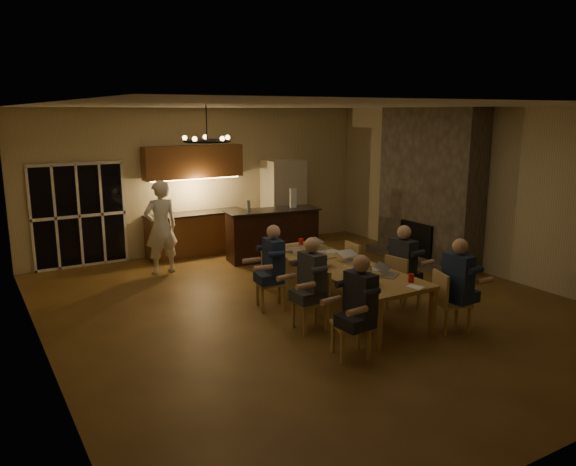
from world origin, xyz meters
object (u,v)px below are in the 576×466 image
at_px(can_silver, 369,270).
at_px(plate_near, 378,269).
at_px(chair_right_mid, 403,282).
at_px(mug_front, 354,267).
at_px(can_right, 348,255).
at_px(chair_right_far, 362,266).
at_px(chair_left_near, 351,324).
at_px(chair_right_near, 452,302).
at_px(person_right_mid, 403,268).
at_px(laptop_a, 368,275).
at_px(chair_left_far, 271,282).
at_px(can_cola, 283,244).
at_px(bar_bottle, 249,206).
at_px(refrigerator, 284,202).
at_px(plate_left, 359,281).
at_px(person_right_near, 458,286).
at_px(laptop_e, 294,245).
at_px(chandelier, 207,141).
at_px(laptop_d, 351,255).
at_px(bar_blender, 293,198).
at_px(person_left_near, 360,308).
at_px(mug_mid, 324,254).
at_px(redcup_near, 411,278).
at_px(redcup_mid, 302,260).
at_px(person_left_far, 274,267).
at_px(person_left_mid, 312,284).
at_px(dining_table, 338,287).
at_px(laptop_c, 320,259).
at_px(bar_island, 272,234).
at_px(plate_far, 333,252).
at_px(laptop_f, 321,243).
at_px(standing_person, 161,227).
at_px(mug_back, 296,253).
at_px(laptop_b, 390,268).

bearing_deg(can_silver, plate_near, 24.88).
height_order(chair_right_mid, mug_front, chair_right_mid).
height_order(mug_front, can_right, can_right).
bearing_deg(chair_right_far, can_right, 125.60).
height_order(chair_left_near, chair_right_near, same).
distance_m(person_right_mid, laptop_a, 1.21).
distance_m(chair_left_far, chair_right_near, 2.81).
relative_size(chair_left_far, can_cola, 7.42).
bearing_deg(bar_bottle, refrigerator, 36.99).
height_order(can_silver, plate_left, can_silver).
bearing_deg(person_right_near, laptop_e, 19.28).
relative_size(chandelier, plate_near, 2.30).
distance_m(laptop_d, laptop_e, 1.17).
distance_m(person_right_mid, bar_blender, 3.88).
height_order(person_left_near, mug_front, person_left_near).
height_order(mug_mid, redcup_near, redcup_near).
distance_m(chair_left_far, redcup_mid, 0.62).
relative_size(chair_right_mid, laptop_e, 2.78).
distance_m(chair_right_near, can_silver, 1.26).
xyz_separation_m(refrigerator, person_left_far, (-2.47, -3.91, -0.31)).
relative_size(person_left_mid, redcup_near, 11.50).
distance_m(dining_table, chair_left_far, 1.08).
bearing_deg(bar_bottle, plate_near, -86.42).
bearing_deg(redcup_mid, chair_right_mid, -31.24).
distance_m(chair_right_mid, laptop_c, 1.42).
height_order(bar_island, chandelier, chandelier).
bearing_deg(chair_left_far, refrigerator, 162.82).
height_order(mug_mid, bar_bottle, bar_bottle).
bearing_deg(redcup_near, plate_near, 88.82).
relative_size(chair_left_far, bar_blender, 2.16).
distance_m(chair_right_far, plate_left, 1.94).
distance_m(laptop_a, laptop_d, 1.10).
bearing_deg(person_right_mid, chair_left_far, 52.76).
distance_m(chair_left_near, plate_far, 2.56).
relative_size(chair_right_far, person_left_near, 0.64).
relative_size(person_right_mid, laptop_c, 4.31).
distance_m(chair_right_near, laptop_f, 2.66).
xyz_separation_m(standing_person, redcup_near, (2.06, -4.77, -0.11)).
distance_m(person_right_near, plate_left, 1.40).
bearing_deg(chair_left_near, can_silver, 147.17).
bearing_deg(person_right_mid, plate_left, 103.16).
xyz_separation_m(laptop_d, mug_mid, (-0.20, 0.48, -0.06)).
height_order(laptop_d, plate_far, laptop_d).
distance_m(laptop_e, plate_left, 1.99).
height_order(mug_back, can_right, can_right).
height_order(mug_front, mug_back, same).
distance_m(bar_island, chair_right_near, 4.88).
distance_m(chair_left_near, can_right, 2.19).
distance_m(person_left_near, laptop_b, 1.36).
xyz_separation_m(chair_right_far, laptop_d, (-0.68, -0.59, 0.42)).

